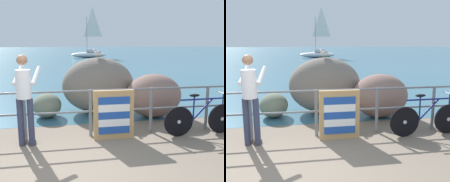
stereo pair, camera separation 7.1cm
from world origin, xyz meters
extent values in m
cube|color=#756656|center=(0.00, 20.00, -0.05)|extent=(120.00, 120.00, 0.10)
cube|color=#38667A|center=(0.00, 47.50, 0.00)|extent=(120.00, 90.00, 0.01)
cylinder|color=slate|center=(-0.68, 1.67, 0.51)|extent=(0.07, 0.07, 1.02)
cylinder|color=slate|center=(0.68, 1.67, 0.51)|extent=(0.07, 0.07, 1.02)
cylinder|color=slate|center=(2.03, 1.67, 0.51)|extent=(0.07, 0.07, 1.02)
cylinder|color=slate|center=(3.38, 1.67, 0.51)|extent=(0.07, 0.07, 1.02)
cylinder|color=slate|center=(0.00, 1.67, 1.00)|extent=(9.47, 0.04, 0.04)
cylinder|color=slate|center=(0.00, 1.67, 0.55)|extent=(9.47, 0.04, 0.04)
cylinder|color=black|center=(2.53, 1.30, 0.33)|extent=(0.66, 0.06, 0.66)
cylinder|color=#B7BCC6|center=(2.53, 1.30, 0.33)|extent=(0.08, 0.06, 0.08)
cylinder|color=black|center=(3.57, 1.34, 0.33)|extent=(0.66, 0.06, 0.66)
cylinder|color=#B7BCC6|center=(3.57, 1.34, 0.33)|extent=(0.08, 0.06, 0.08)
cylinder|color=navy|center=(3.05, 1.32, 0.80)|extent=(0.99, 0.07, 0.04)
cylinder|color=navy|center=(3.08, 1.32, 0.57)|extent=(0.50, 0.06, 0.50)
cylinder|color=navy|center=(2.87, 1.31, 0.59)|extent=(0.03, 0.03, 0.53)
ellipsoid|color=black|center=(2.87, 1.31, 0.89)|extent=(0.24, 0.11, 0.06)
cylinder|color=navy|center=(3.57, 1.34, 0.62)|extent=(0.03, 0.03, 0.57)
cylinder|color=#B7BCC6|center=(3.57, 1.34, 0.90)|extent=(0.05, 0.48, 0.03)
cylinder|color=#333851|center=(-0.71, 1.39, 0.47)|extent=(0.12, 0.12, 0.95)
ellipsoid|color=#513319|center=(-0.70, 1.45, 0.04)|extent=(0.14, 0.27, 0.08)
cylinder|color=#333851|center=(-0.52, 1.35, 0.47)|extent=(0.12, 0.12, 0.95)
ellipsoid|color=#513319|center=(-0.51, 1.41, 0.04)|extent=(0.14, 0.27, 0.08)
cylinder|color=white|center=(-0.61, 1.37, 1.23)|extent=(0.28, 0.28, 0.55)
sphere|color=#9E7051|center=(-0.61, 1.37, 1.68)|extent=(0.20, 0.20, 0.20)
cylinder|color=white|center=(-0.75, 1.63, 1.36)|extent=(0.17, 0.52, 0.34)
cylinder|color=white|center=(-0.40, 1.57, 1.36)|extent=(0.17, 0.52, 0.34)
cube|color=tan|center=(1.14, 1.42, 0.52)|extent=(0.84, 0.09, 1.04)
cube|color=#1E479E|center=(1.14, 1.37, 0.21)|extent=(0.66, 0.01, 0.16)
cube|color=white|center=(1.14, 1.37, 0.36)|extent=(0.66, 0.01, 0.16)
cube|color=#1E479E|center=(1.14, 1.37, 0.52)|extent=(0.66, 0.01, 0.16)
cube|color=white|center=(1.14, 1.37, 0.68)|extent=(0.66, 0.01, 0.16)
cube|color=#1E479E|center=(1.14, 1.37, 0.83)|extent=(0.66, 0.01, 0.16)
ellipsoid|color=slate|center=(1.10, 3.61, 0.79)|extent=(2.05, 1.43, 1.57)
ellipsoid|color=#66705B|center=(-0.33, 3.31, 0.32)|extent=(0.76, 0.85, 0.65)
ellipsoid|color=#806259|center=(2.50, 2.85, 0.58)|extent=(1.51, 1.21, 1.17)
cylinder|color=gold|center=(1.09, 3.53, 1.60)|extent=(0.01, 0.01, 0.06)
cylinder|color=gold|center=(1.06, 3.56, 1.60)|extent=(0.01, 0.01, 0.06)
ellipsoid|color=white|center=(1.08, 3.55, 1.70)|extent=(0.28, 0.24, 0.13)
ellipsoid|color=#9E9EA3|center=(1.09, 3.56, 1.73)|extent=(0.27, 0.24, 0.06)
sphere|color=white|center=(0.98, 3.48, 1.77)|extent=(0.08, 0.08, 0.08)
cone|color=gold|center=(0.94, 3.45, 1.76)|extent=(0.05, 0.05, 0.02)
ellipsoid|color=white|center=(3.19, 29.03, 0.36)|extent=(4.46, 1.51, 0.70)
cube|color=silver|center=(3.49, 29.02, 0.89)|extent=(1.34, 0.86, 0.36)
cylinder|color=#B2B2B7|center=(2.99, 29.04, 2.81)|extent=(0.10, 0.10, 4.20)
pyramid|color=white|center=(3.74, 29.01, 4.38)|extent=(1.60, 0.14, 3.57)
camera|label=1|loc=(0.16, -3.70, 2.02)|focal=41.75mm
camera|label=2|loc=(0.23, -3.72, 2.02)|focal=41.75mm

